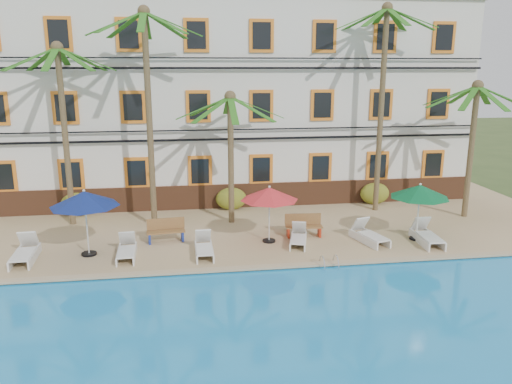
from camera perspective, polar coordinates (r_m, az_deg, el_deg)
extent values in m
plane|color=#384C23|center=(18.41, -0.75, -8.38)|extent=(100.00, 100.00, 0.00)
cube|color=tan|center=(23.05, -2.37, -3.39)|extent=(30.00, 12.00, 0.25)
cube|color=#1C8CD6|center=(12.26, 3.78, -20.36)|extent=(26.00, 12.00, 0.20)
cube|color=tan|center=(17.48, -0.37, -8.64)|extent=(30.00, 0.35, 0.06)
cube|color=silver|center=(27.03, -3.58, 10.25)|extent=(25.00, 6.00, 10.00)
cube|color=brown|center=(24.70, -2.85, -0.45)|extent=(25.00, 0.12, 1.20)
cube|color=tan|center=(27.18, -3.76, 21.04)|extent=(25.40, 6.40, 0.25)
cube|color=orange|center=(25.71, -26.89, 1.58)|extent=(1.15, 0.10, 1.50)
cube|color=black|center=(25.66, -26.92, 1.55)|extent=(0.85, 0.04, 1.20)
cube|color=orange|center=(24.90, -20.34, 1.87)|extent=(1.15, 0.10, 1.50)
cube|color=black|center=(24.85, -20.37, 1.84)|extent=(0.85, 0.04, 1.20)
cube|color=orange|center=(24.43, -13.46, 2.14)|extent=(1.15, 0.10, 1.50)
cube|color=black|center=(24.38, -13.47, 2.12)|extent=(0.85, 0.04, 1.20)
cube|color=orange|center=(24.33, -6.41, 2.40)|extent=(1.15, 0.10, 1.50)
cube|color=black|center=(24.28, -6.40, 2.37)|extent=(0.85, 0.04, 1.20)
cube|color=orange|center=(24.60, 0.60, 2.61)|extent=(1.15, 0.10, 1.50)
cube|color=black|center=(24.55, 0.62, 2.59)|extent=(0.85, 0.04, 1.20)
cube|color=orange|center=(25.23, 7.36, 2.78)|extent=(1.15, 0.10, 1.50)
cube|color=black|center=(25.18, 7.39, 2.76)|extent=(0.85, 0.04, 1.20)
cube|color=orange|center=(26.18, 13.71, 2.91)|extent=(1.15, 0.10, 1.50)
cube|color=black|center=(26.14, 13.75, 2.89)|extent=(0.85, 0.04, 1.20)
cube|color=orange|center=(27.43, 19.55, 2.99)|extent=(1.15, 0.10, 1.50)
cube|color=black|center=(27.39, 19.59, 2.97)|extent=(0.85, 0.04, 1.20)
cube|color=orange|center=(24.48, -20.96, 8.97)|extent=(1.15, 0.10, 1.50)
cube|color=black|center=(24.43, -20.99, 8.96)|extent=(0.85, 0.04, 1.20)
cube|color=orange|center=(24.01, -13.88, 9.40)|extent=(1.15, 0.10, 1.50)
cube|color=black|center=(23.96, -13.89, 9.39)|extent=(0.85, 0.04, 1.20)
cube|color=orange|center=(23.91, -6.61, 9.69)|extent=(1.15, 0.10, 1.50)
cube|color=black|center=(23.86, -6.61, 9.68)|extent=(0.85, 0.04, 1.20)
cube|color=orange|center=(24.18, 0.62, 9.83)|extent=(1.15, 0.10, 1.50)
cube|color=black|center=(24.13, 0.64, 9.82)|extent=(0.85, 0.04, 1.20)
cube|color=orange|center=(24.82, 7.58, 9.82)|extent=(1.15, 0.10, 1.50)
cube|color=black|center=(24.77, 7.61, 9.81)|extent=(0.85, 0.04, 1.20)
cube|color=orange|center=(25.79, 14.11, 9.68)|extent=(1.15, 0.10, 1.50)
cube|color=black|center=(25.74, 14.15, 9.67)|extent=(0.85, 0.04, 1.20)
cube|color=orange|center=(27.06, 20.08, 9.44)|extent=(1.15, 0.10, 1.50)
cube|color=black|center=(27.01, 20.13, 9.43)|extent=(0.85, 0.04, 1.20)
cube|color=orange|center=(24.46, -21.64, 16.44)|extent=(1.15, 0.10, 1.50)
cube|color=black|center=(24.41, -21.67, 16.45)|extent=(0.85, 0.04, 1.20)
cube|color=orange|center=(23.99, -14.34, 17.03)|extent=(1.15, 0.10, 1.50)
cube|color=black|center=(23.94, -14.36, 17.04)|extent=(0.85, 0.04, 1.20)
cube|color=orange|center=(23.89, -6.83, 17.37)|extent=(1.15, 0.10, 1.50)
cube|color=black|center=(23.84, -6.83, 17.38)|extent=(0.85, 0.04, 1.20)
cube|color=orange|center=(24.16, 0.64, 17.42)|extent=(1.15, 0.10, 1.50)
cube|color=black|center=(24.11, 0.66, 17.43)|extent=(0.85, 0.04, 1.20)
cube|color=orange|center=(24.79, 7.83, 17.21)|extent=(1.15, 0.10, 1.50)
cube|color=black|center=(24.75, 7.86, 17.22)|extent=(0.85, 0.04, 1.20)
cube|color=orange|center=(25.77, 14.55, 16.78)|extent=(1.15, 0.10, 1.50)
cube|color=black|center=(25.72, 14.59, 16.79)|extent=(0.85, 0.04, 1.20)
cube|color=orange|center=(27.04, 20.67, 16.20)|extent=(1.15, 0.10, 1.50)
cube|color=black|center=(26.99, 20.72, 16.20)|extent=(0.85, 0.04, 1.20)
cube|color=black|center=(24.01, -2.90, 6.07)|extent=(25.00, 0.08, 0.10)
cube|color=black|center=(23.95, -2.91, 7.13)|extent=(25.00, 0.08, 0.06)
cube|color=black|center=(23.78, -3.00, 13.96)|extent=(25.00, 0.08, 0.10)
cube|color=black|center=(23.79, -3.01, 15.05)|extent=(25.00, 0.08, 0.06)
cylinder|color=brown|center=(22.94, -20.94, 5.65)|extent=(0.26, 0.26, 7.58)
sphere|color=brown|center=(22.76, -21.80, 15.12)|extent=(0.50, 0.50, 0.50)
cube|color=#246518|center=(23.87, -21.05, 13.95)|extent=(0.28, 2.33, 0.97)
cube|color=#246518|center=(23.73, -23.21, 13.77)|extent=(1.84, 1.84, 0.97)
cube|color=#246518|center=(23.03, -24.57, 13.66)|extent=(2.33, 0.28, 0.97)
cube|color=#246518|center=(22.15, -24.29, 13.73)|extent=(1.84, 1.84, 0.97)
cube|color=#246518|center=(21.62, -22.39, 13.93)|extent=(0.28, 2.33, 0.97)
cube|color=#246518|center=(21.77, -20.03, 14.12)|extent=(1.84, 1.84, 0.97)
cube|color=#246518|center=(22.52, -18.74, 14.19)|extent=(2.33, 0.28, 0.97)
cube|color=#246518|center=(23.38, -19.22, 14.12)|extent=(1.84, 1.84, 0.97)
cylinder|color=brown|center=(21.54, -12.07, 7.60)|extent=(0.26, 0.26, 8.94)
sphere|color=brown|center=(21.53, -12.71, 19.51)|extent=(0.50, 0.50, 0.50)
cube|color=#246518|center=(22.64, -12.42, 18.04)|extent=(0.28, 2.33, 0.97)
cube|color=#246518|center=(22.37, -14.68, 17.97)|extent=(1.84, 1.84, 0.97)
cube|color=#246518|center=(21.60, -15.86, 18.05)|extent=(2.33, 0.28, 0.97)
cube|color=#246518|center=(20.75, -15.19, 18.28)|extent=(1.84, 1.84, 0.97)
cube|color=#246518|center=(20.34, -12.89, 18.51)|extent=(0.28, 2.33, 0.97)
cube|color=#246518|center=(20.63, -10.43, 18.55)|extent=(1.84, 1.84, 0.97)
cube|color=#246518|center=(21.44, -9.39, 18.41)|extent=(2.33, 0.28, 0.97)
cube|color=#246518|center=(22.27, -10.27, 18.21)|extent=(1.84, 1.84, 0.97)
cylinder|color=brown|center=(21.90, -2.89, 3.54)|extent=(0.26, 0.26, 5.58)
sphere|color=brown|center=(21.57, -2.98, 10.85)|extent=(0.50, 0.50, 0.50)
cube|color=#246518|center=(22.75, -3.24, 9.82)|extent=(0.28, 2.33, 0.97)
cube|color=#246518|center=(22.36, -5.28, 9.71)|extent=(1.84, 1.84, 0.97)
cube|color=#246518|center=(21.53, -6.08, 9.53)|extent=(2.33, 0.28, 0.97)
cube|color=#246518|center=(20.73, -5.04, 9.38)|extent=(1.84, 1.84, 0.97)
cube|color=#246518|center=(20.45, -2.66, 9.36)|extent=(0.28, 2.33, 0.97)
cube|color=#246518|center=(20.88, -0.49, 9.47)|extent=(1.84, 1.84, 0.97)
cube|color=#246518|center=(21.74, 0.12, 9.65)|extent=(2.33, 0.28, 0.97)
cube|color=#246518|center=(22.50, -1.05, 9.80)|extent=(1.84, 1.84, 0.97)
cylinder|color=brown|center=(24.32, 14.08, 8.69)|extent=(0.26, 0.26, 9.37)
sphere|color=brown|center=(24.37, 14.77, 19.71)|extent=(0.50, 0.50, 0.50)
cube|color=#246518|center=(25.39, 13.65, 18.46)|extent=(0.28, 2.33, 0.97)
cube|color=#246518|center=(24.79, 12.10, 18.66)|extent=(1.84, 1.84, 0.97)
cube|color=#246518|center=(23.91, 11.99, 18.85)|extent=(2.33, 0.28, 0.97)
cube|color=#246518|center=(23.26, 13.55, 18.91)|extent=(1.84, 1.84, 0.97)
cube|color=#246518|center=(23.26, 15.85, 18.78)|extent=(0.28, 2.33, 0.97)
cube|color=#246518|center=(23.90, 17.40, 18.53)|extent=(1.84, 1.84, 0.97)
cube|color=#246518|center=(24.78, 17.30, 18.36)|extent=(2.33, 0.28, 0.97)
cube|color=#246518|center=(25.39, 15.75, 18.34)|extent=(1.84, 1.84, 0.97)
cylinder|color=brown|center=(24.74, 23.33, 4.12)|extent=(0.26, 0.26, 6.00)
sphere|color=brown|center=(24.46, 24.01, 11.05)|extent=(0.50, 0.50, 0.50)
cube|color=#246518|center=(25.47, 22.53, 10.20)|extent=(0.28, 2.33, 0.97)
cube|color=#246518|center=(24.77, 21.27, 10.24)|extent=(1.84, 1.84, 0.97)
cube|color=#246518|center=(23.89, 21.51, 10.11)|extent=(2.33, 0.28, 0.97)
cube|color=#246518|center=(23.36, 23.23, 9.88)|extent=(1.84, 1.84, 0.97)
cube|color=#246518|center=(23.50, 25.39, 9.69)|extent=(0.28, 2.33, 0.97)
cube|color=#246518|center=(24.24, 26.59, 9.65)|extent=(1.84, 1.84, 0.97)
cube|color=#246518|center=(25.11, 26.18, 9.80)|extent=(2.33, 0.28, 0.97)
cube|color=#246518|center=(25.61, 24.52, 10.03)|extent=(1.84, 1.84, 0.97)
ellipsoid|color=#2E5F1B|center=(24.82, -19.78, -1.33)|extent=(1.50, 0.90, 1.10)
ellipsoid|color=#2E5F1B|center=(24.39, -2.85, -0.77)|extent=(1.50, 0.90, 1.10)
ellipsoid|color=#2E5F1B|center=(26.08, 13.41, -0.16)|extent=(1.50, 0.90, 1.10)
cylinder|color=black|center=(19.70, -18.53, -6.71)|extent=(0.56, 0.56, 0.08)
cylinder|color=silver|center=(19.33, -18.79, -3.47)|extent=(0.06, 0.06, 2.41)
cone|color=navy|center=(19.08, -19.02, -0.73)|extent=(2.51, 2.51, 0.55)
sphere|color=silver|center=(19.01, -19.09, 0.15)|extent=(0.10, 0.10, 0.10)
cylinder|color=black|center=(20.06, 1.50, -5.58)|extent=(0.52, 0.52, 0.07)
cylinder|color=silver|center=(19.73, 1.52, -2.66)|extent=(0.06, 0.06, 2.21)
cone|color=red|center=(19.49, 1.54, -0.20)|extent=(2.30, 2.30, 0.51)
sphere|color=silver|center=(19.43, 1.54, 0.59)|extent=(0.10, 0.10, 0.10)
cylinder|color=black|center=(21.31, 17.82, -5.08)|extent=(0.53, 0.53, 0.08)
cylinder|color=silver|center=(21.00, 18.04, -2.27)|extent=(0.06, 0.06, 2.25)
cone|color=#08572D|center=(20.77, 18.22, 0.09)|extent=(2.34, 2.34, 0.52)
sphere|color=silver|center=(20.71, 18.28, 0.84)|extent=(0.10, 0.10, 0.10)
cube|color=silver|center=(19.60, -25.11, -6.48)|extent=(0.73, 1.44, 0.06)
cube|color=silver|center=(20.42, -24.57, -4.89)|extent=(0.68, 0.55, 0.70)
cube|color=silver|center=(19.99, -25.79, -6.73)|extent=(0.18, 2.00, 0.32)
cube|color=silver|center=(19.84, -23.96, -6.69)|extent=(0.18, 2.00, 0.32)
cube|color=silver|center=(18.71, -14.64, -6.63)|extent=(0.63, 1.29, 0.06)
cube|color=silver|center=(19.46, -14.50, -5.11)|extent=(0.60, 0.49, 0.63)
cube|color=silver|center=(19.03, -15.44, -6.87)|extent=(0.12, 1.80, 0.29)
cube|color=silver|center=(18.98, -13.67, -6.81)|extent=(0.12, 1.80, 0.29)
cube|color=silver|center=(18.44, -5.92, -6.54)|extent=(0.60, 1.27, 0.06)
cube|color=silver|center=(19.19, -6.08, -5.00)|extent=(0.59, 0.47, 0.63)
cube|color=silver|center=(18.72, -6.85, -6.79)|extent=(0.08, 1.81, 0.29)
cube|color=silver|center=(18.74, -5.05, -6.72)|extent=(0.08, 1.81, 0.29)
cube|color=silver|center=(19.52, 4.84, -5.39)|extent=(0.86, 1.31, 0.06)
cube|color=silver|center=(20.24, 4.96, -4.04)|extent=(0.65, 0.58, 0.60)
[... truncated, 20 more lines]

